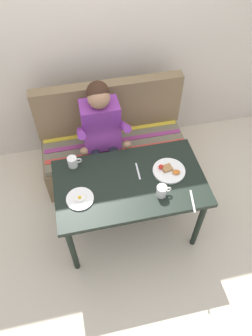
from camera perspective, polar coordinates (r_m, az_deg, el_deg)
ground_plane at (r=3.13m, az=0.60°, el=-10.48°), size 8.00×8.00×0.00m
back_wall at (r=3.11m, az=-4.80°, el=23.01°), size 4.40×0.10×2.60m
table at (r=2.58m, az=0.71°, el=-3.54°), size 1.20×0.70×0.73m
couch at (r=3.30m, az=-2.29°, el=3.80°), size 1.44×0.56×1.00m
person at (r=2.87m, az=-4.31°, el=6.51°), size 0.45×0.61×1.21m
plate_breakfast at (r=2.59m, az=7.70°, el=-0.43°), size 0.26×0.26×0.05m
plate_eggs at (r=2.43m, az=-8.29°, el=-5.49°), size 0.21×0.21×0.04m
coffee_mug at (r=2.61m, az=-9.57°, el=1.14°), size 0.12×0.08×0.09m
coffee_mug_second at (r=2.41m, az=6.48°, el=-4.11°), size 0.12×0.08×0.10m
fork at (r=2.57m, az=2.17°, el=-0.55°), size 0.02×0.17×0.00m
knife at (r=2.45m, az=11.91°, el=-5.85°), size 0.05×0.20×0.00m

